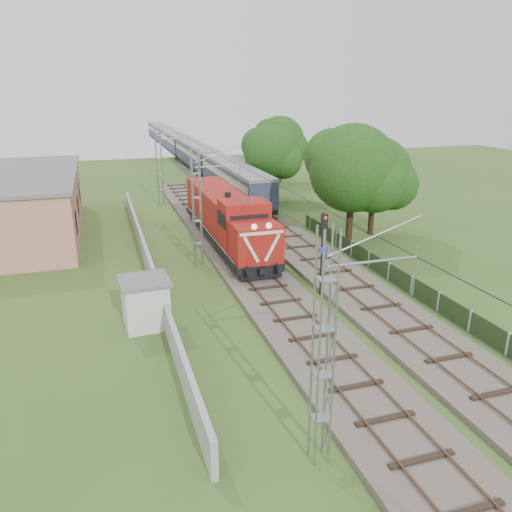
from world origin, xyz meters
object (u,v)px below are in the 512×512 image
object	(u,v)px
coach_rake	(184,147)
relay_hut	(146,302)
locomotive	(227,217)
signal_post	(323,240)

from	to	relation	value
coach_rake	relay_hut	bearing A→B (deg)	-101.57
locomotive	coach_rake	xyz separation A→B (m)	(5.00, 48.44, 0.10)
coach_rake	signal_post	size ratio (longest dim) A/B	16.92
locomotive	coach_rake	size ratio (longest dim) A/B	0.21
signal_post	relay_hut	world-z (taller)	signal_post
signal_post	relay_hut	size ratio (longest dim) A/B	1.90
locomotive	relay_hut	bearing A→B (deg)	-121.37
locomotive	coach_rake	world-z (taller)	locomotive
coach_rake	locomotive	bearing A→B (deg)	-95.89
coach_rake	signal_post	world-z (taller)	signal_post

